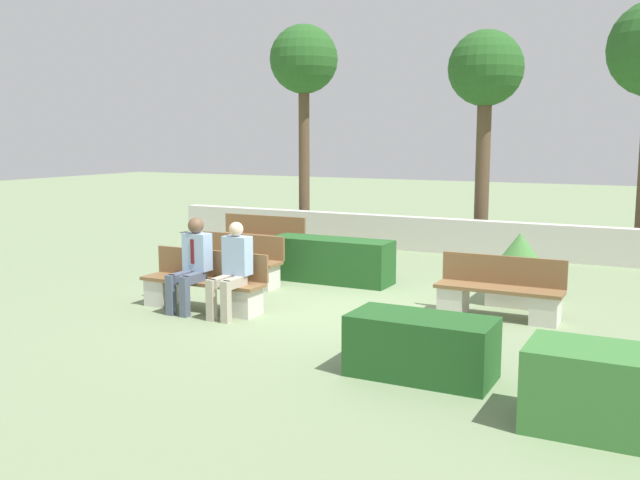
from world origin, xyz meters
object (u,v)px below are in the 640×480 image
at_px(bench_left_side, 236,266).
at_px(bench_back, 499,295).
at_px(bench_front, 204,287).
at_px(tree_leftmost, 304,65).
at_px(bench_right_side, 260,241).
at_px(person_seated_woman, 232,265).
at_px(planter_corner_left, 519,271).
at_px(tree_center_left, 486,76).
at_px(person_seated_man, 192,260).

height_order(bench_left_side, bench_back, same).
xyz_separation_m(bench_front, tree_leftmost, (-2.30, 7.31, 3.87)).
bearing_deg(bench_front, tree_leftmost, 107.48).
relative_size(bench_left_side, bench_right_side, 0.84).
height_order(person_seated_woman, planter_corner_left, person_seated_woman).
bearing_deg(tree_leftmost, bench_front, -72.52).
relative_size(bench_front, bench_back, 1.12).
bearing_deg(bench_back, bench_left_side, 167.67).
bearing_deg(tree_center_left, bench_left_side, -114.52).
bearing_deg(person_seated_man, planter_corner_left, 32.57).
height_order(bench_back, planter_corner_left, planter_corner_left).
bearing_deg(bench_right_side, bench_back, -33.45).
height_order(planter_corner_left, tree_center_left, tree_center_left).
bearing_deg(tree_leftmost, person_seated_man, -73.46).
distance_m(bench_front, bench_back, 4.17).
height_order(bench_back, person_seated_woman, person_seated_woman).
distance_m(bench_back, tree_leftmost, 9.38).
height_order(planter_corner_left, tree_leftmost, tree_leftmost).
relative_size(bench_left_side, tree_center_left, 0.34).
bearing_deg(tree_center_left, tree_leftmost, -178.29).
height_order(bench_left_side, bench_right_side, same).
bearing_deg(bench_front, tree_center_left, 74.27).
bearing_deg(bench_back, planter_corner_left, 77.17).
height_order(bench_left_side, planter_corner_left, planter_corner_left).
distance_m(planter_corner_left, tree_leftmost, 8.75).
distance_m(bench_left_side, tree_center_left, 7.25).
bearing_deg(tree_leftmost, bench_right_side, -79.14).
bearing_deg(bench_front, bench_left_side, 108.18).
distance_m(bench_front, planter_corner_left, 4.67).
distance_m(person_seated_man, tree_leftmost, 8.50).
relative_size(bench_back, planter_corner_left, 1.61).
bearing_deg(bench_back, person_seated_woman, -164.05).
height_order(bench_left_side, person_seated_woman, person_seated_woman).
bearing_deg(planter_corner_left, bench_right_side, 162.23).
bearing_deg(bench_left_side, planter_corner_left, 4.72).
bearing_deg(tree_leftmost, planter_corner_left, -37.75).
xyz_separation_m(bench_left_side, person_seated_woman, (1.14, -1.80, 0.41)).
bearing_deg(bench_back, bench_right_side, 143.66).
distance_m(bench_front, bench_left_side, 1.74).
height_order(bench_front, bench_left_side, same).
height_order(bench_front, person_seated_woman, person_seated_woman).
xyz_separation_m(bench_left_side, tree_leftmost, (-1.76, 5.66, 3.88)).
bearing_deg(tree_center_left, person_seated_woman, -101.17).
bearing_deg(planter_corner_left, tree_center_left, 110.58).
height_order(bench_right_side, person_seated_woman, person_seated_woman).
relative_size(bench_left_side, planter_corner_left, 1.52).
bearing_deg(person_seated_woman, tree_leftmost, 111.27).
bearing_deg(person_seated_man, bench_left_side, 104.20).
height_order(bench_right_side, tree_leftmost, tree_leftmost).
bearing_deg(tree_leftmost, person_seated_woman, -68.73).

